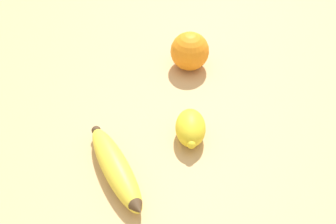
% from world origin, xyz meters
% --- Properties ---
extents(ground_plane, '(3.00, 3.00, 0.00)m').
position_xyz_m(ground_plane, '(0.00, 0.00, 0.00)').
color(ground_plane, tan).
extents(banana, '(0.20, 0.07, 0.04)m').
position_xyz_m(banana, '(-0.08, 0.18, 0.02)').
color(banana, yellow).
rests_on(banana, ground_plane).
extents(orange, '(0.08, 0.08, 0.08)m').
position_xyz_m(orange, '(0.08, -0.09, 0.04)').
color(orange, orange).
rests_on(orange, ground_plane).
extents(lemon, '(0.10, 0.09, 0.05)m').
position_xyz_m(lemon, '(-0.08, 0.03, 0.03)').
color(lemon, yellow).
rests_on(lemon, ground_plane).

